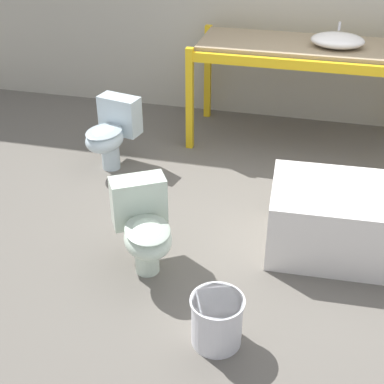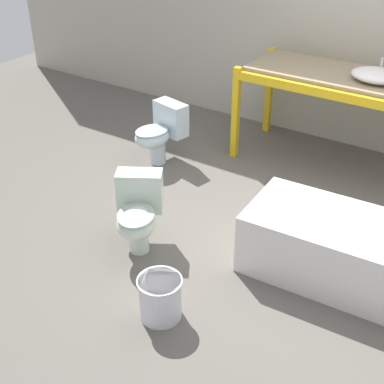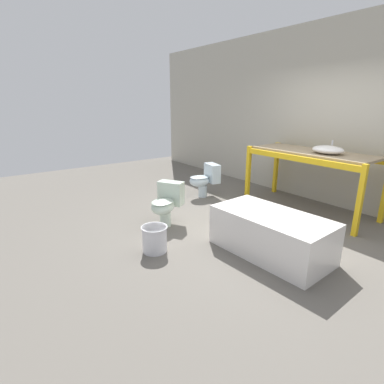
% 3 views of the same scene
% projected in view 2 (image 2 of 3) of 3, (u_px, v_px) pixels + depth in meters
% --- Properties ---
extents(ground_plane, '(12.00, 12.00, 0.00)m').
position_uv_depth(ground_plane, '(290.00, 220.00, 5.03)').
color(ground_plane, '#666059').
extents(warehouse_wall_rear, '(10.80, 0.08, 3.20)m').
position_uv_depth(warehouse_wall_rear, '(381.00, 6.00, 5.54)').
color(warehouse_wall_rear, '#B2AD9E').
rests_on(warehouse_wall_rear, ground_plane).
extents(shelving_rack, '(2.16, 0.90, 1.04)m').
position_uv_depth(shelving_rack, '(346.00, 87.00, 5.47)').
color(shelving_rack, yellow).
rests_on(shelving_rack, ground_plane).
extents(sink_basin, '(0.50, 0.38, 0.21)m').
position_uv_depth(sink_basin, '(377.00, 75.00, 5.18)').
color(sink_basin, white).
rests_on(sink_basin, shelving_rack).
extents(bathtub_main, '(1.48, 0.81, 0.53)m').
position_uv_depth(bathtub_main, '(338.00, 245.00, 4.19)').
color(bathtub_main, white).
rests_on(bathtub_main, ground_plane).
extents(toilet_near, '(0.60, 0.68, 0.65)m').
position_uv_depth(toilet_near, '(138.00, 211.00, 4.48)').
color(toilet_near, silver).
rests_on(toilet_near, ground_plane).
extents(toilet_far, '(0.47, 0.64, 0.65)m').
position_uv_depth(toilet_far, '(160.00, 131.00, 5.83)').
color(toilet_far, silver).
rests_on(toilet_far, ground_plane).
extents(bucket_white, '(0.33, 0.33, 0.34)m').
position_uv_depth(bucket_white, '(160.00, 297.00, 3.87)').
color(bucket_white, silver).
rests_on(bucket_white, ground_plane).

